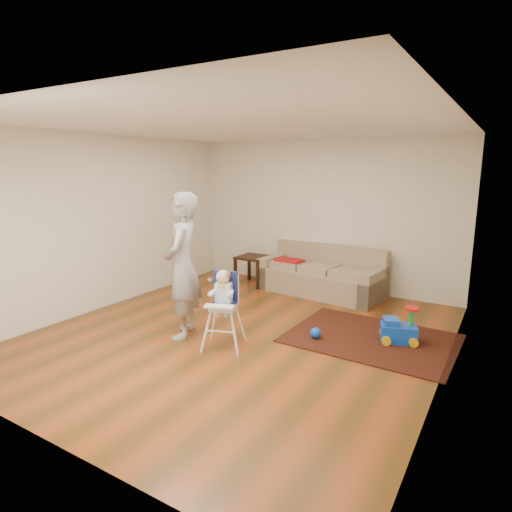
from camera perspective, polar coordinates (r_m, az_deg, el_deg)
The scene contains 9 objects.
ground at distance 5.86m, azimuth -2.06°, elevation -10.31°, with size 5.50×5.50×0.00m, color #533412.
room_envelope at distance 5.89m, azimuth 0.64°, elevation 8.58°, with size 5.04×5.52×2.72m.
sofa at distance 7.60m, azimuth 8.59°, elevation -1.95°, with size 2.24×1.11×0.83m.
side_table at distance 8.14m, azimuth -0.38°, elevation -1.93°, with size 0.55×0.55×0.55m, color black, non-canonical shape.
area_rug at distance 5.88m, azimuth 15.10°, elevation -10.54°, with size 2.07×1.55×0.02m, color black.
ride_on_toy at distance 5.77m, azimuth 18.54°, elevation -8.61°, with size 0.43×0.31×0.47m, color blue, non-canonical shape.
toy_ball at distance 5.70m, azimuth 7.95°, elevation -10.12°, with size 0.14×0.14×0.14m, color blue.
high_chair at distance 5.32m, azimuth -4.35°, elevation -7.19°, with size 0.59×0.59×0.99m.
adult at distance 5.60m, azimuth -9.81°, elevation -1.34°, with size 0.69×0.45×1.90m, color gray.
Camera 1 is at (2.98, -4.54, 2.20)m, focal length 30.00 mm.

